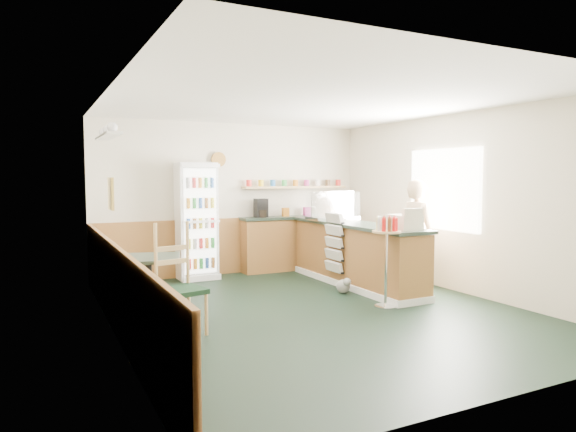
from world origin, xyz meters
TOP-DOWN VIEW (x-y plane):
  - ground at (0.00, 0.00)m, footprint 6.00×6.00m
  - room_envelope at (-0.23, 0.73)m, footprint 5.04×6.02m
  - service_counter at (1.35, 1.07)m, footprint 0.68×3.01m
  - back_counter at (1.19, 2.80)m, footprint 2.24×0.42m
  - drinks_fridge at (-0.77, 2.74)m, footprint 0.65×0.54m
  - display_case at (1.35, 1.77)m, footprint 0.84×0.44m
  - cash_register at (1.35, -0.12)m, footprint 0.38×0.40m
  - shopkeeper at (2.05, 0.42)m, footprint 0.44×0.59m
  - condiment_stand at (0.93, -0.28)m, footprint 0.39×0.39m
  - newspaper_rack at (0.99, 1.15)m, footprint 0.09×0.48m
  - cafe_table at (-2.05, 0.44)m, footprint 0.89×0.89m
  - cafe_chair at (-1.83, -0.13)m, footprint 0.55×0.55m
  - dog_doorstop at (0.87, 0.66)m, footprint 0.21×0.27m

SIDE VIEW (x-z plane):
  - ground at x=0.00m, z-range 0.00..0.00m
  - dog_doorstop at x=0.87m, z-range -0.01..0.24m
  - service_counter at x=1.35m, z-range -0.04..0.97m
  - back_counter at x=1.19m, z-range -0.30..1.39m
  - cafe_table at x=-2.05m, z-range 0.16..0.96m
  - cafe_chair at x=-1.83m, z-range 0.03..1.26m
  - newspaper_rack at x=0.99m, z-range 0.23..1.17m
  - condiment_stand at x=0.93m, z-range 0.23..1.43m
  - shopkeeper at x=2.05m, z-range 0.00..1.70m
  - drinks_fridge at x=-0.77m, z-range 0.00..1.98m
  - cash_register at x=1.35m, z-range 1.01..1.22m
  - display_case at x=1.35m, z-range 1.01..1.49m
  - room_envelope at x=-0.23m, z-range 0.16..2.88m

